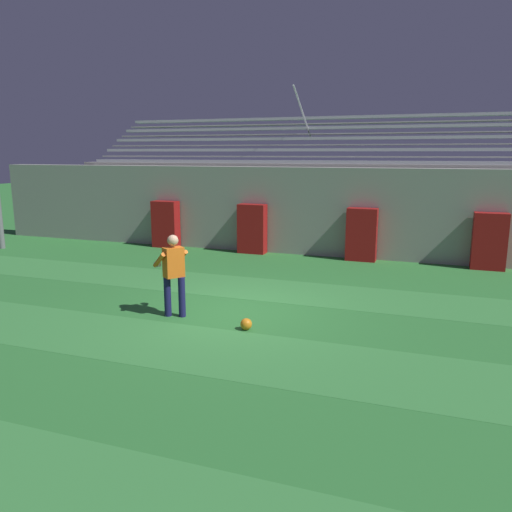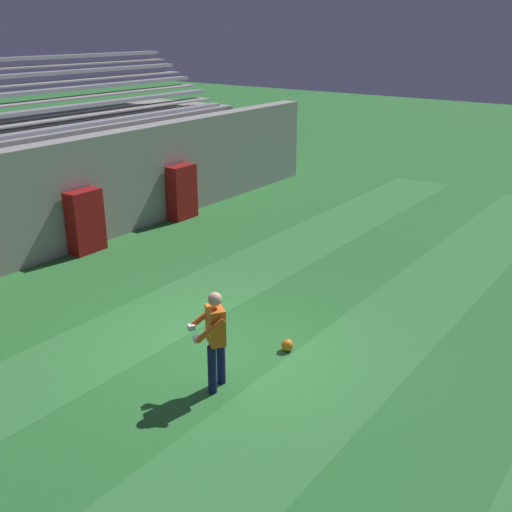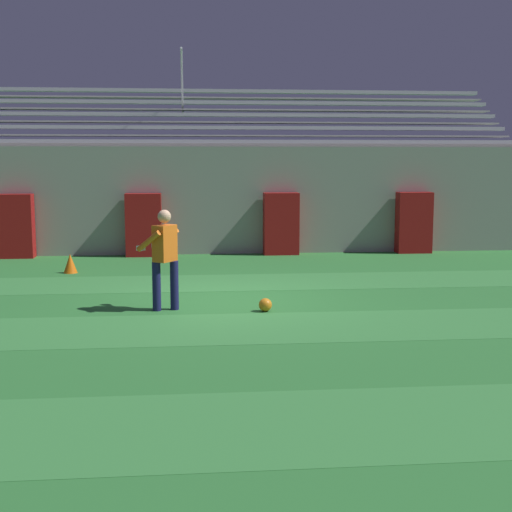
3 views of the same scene
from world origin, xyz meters
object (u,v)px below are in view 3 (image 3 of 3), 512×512
Objects in this scene: padding_pillar_far_left at (15,226)px; goalkeeper at (164,253)px; padding_pillar_far_right at (414,223)px; padding_pillar_gate_right at (281,224)px; soccer_ball at (265,305)px; padding_pillar_gate_left at (144,225)px; traffic_cone at (70,263)px.

goalkeeper is at bearing -59.34° from padding_pillar_far_left.
goalkeeper is (-6.37, -6.65, 0.15)m from padding_pillar_far_right.
padding_pillar_gate_right reaches higher than soccer_ball.
padding_pillar_far_right is 0.97× the size of goalkeeper.
soccer_ball is (2.38, -6.93, -0.70)m from padding_pillar_gate_left.
goalkeeper is (-2.82, -6.65, 0.15)m from padding_pillar_gate_right.
padding_pillar_far_right reaches higher than traffic_cone.
traffic_cone is (-1.46, -2.58, -0.60)m from padding_pillar_gate_left.
traffic_cone is at bearing -152.77° from padding_pillar_gate_right.
padding_pillar_gate_left reaches higher than soccer_ball.
padding_pillar_gate_right is (3.55, 0.00, 0.00)m from padding_pillar_gate_left.
padding_pillar_far_left is 0.97× the size of goalkeeper.
soccer_ball is at bearing -51.08° from padding_pillar_far_left.
padding_pillar_gate_right is at bearing 27.23° from traffic_cone.
padding_pillar_gate_left is at bearing 0.00° from padding_pillar_far_left.
padding_pillar_gate_left is at bearing 109.00° from soccer_ball.
padding_pillar_gate_left is 1.00× the size of padding_pillar_far_right.
padding_pillar_far_left is at bearing 128.92° from soccer_ball.
goalkeeper is at bearing -133.77° from padding_pillar_far_right.
padding_pillar_far_right reaches higher than soccer_ball.
padding_pillar_gate_left is 3.55m from padding_pillar_gate_right.
padding_pillar_gate_left is 1.00× the size of padding_pillar_gate_right.
padding_pillar_far_left is 7.73m from goalkeeper.
padding_pillar_gate_right is 5.66m from traffic_cone.
goalkeeper is at bearing -112.94° from padding_pillar_gate_right.
goalkeeper reaches higher than padding_pillar_far_right.
padding_pillar_far_left is at bearing 180.00° from padding_pillar_far_right.
padding_pillar_far_right is 7.33× the size of soccer_ball.
soccer_ball is (-4.72, -6.93, -0.70)m from padding_pillar_far_right.
traffic_cone is (-2.19, 4.08, -0.74)m from goalkeeper.
goalkeeper is at bearing 170.58° from soccer_ball.
padding_pillar_gate_left is at bearing 60.53° from traffic_cone.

